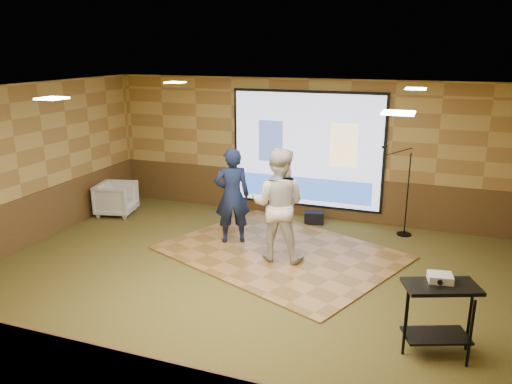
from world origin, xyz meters
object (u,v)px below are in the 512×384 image
(av_table, at_px, (439,306))
(mic_stand, at_px, (403,211))
(player_right, at_px, (278,205))
(duffel_bag, at_px, (314,218))
(player_left, at_px, (232,196))
(dance_floor, at_px, (280,253))
(banquet_chair, at_px, (116,199))
(projector, at_px, (440,278))
(projector_screen, at_px, (306,151))

(av_table, height_order, mic_stand, mic_stand)
(av_table, bearing_deg, player_right, 143.21)
(av_table, relative_size, duffel_bag, 2.24)
(av_table, xyz_separation_m, mic_stand, (-0.71, 4.02, -0.14))
(player_left, height_order, av_table, player_left)
(dance_floor, relative_size, banquet_chair, 4.92)
(projector, relative_size, mic_stand, 0.16)
(projector_screen, bearing_deg, av_table, -57.63)
(player_left, bearing_deg, dance_floor, 142.68)
(player_right, relative_size, banquet_chair, 2.47)
(player_left, distance_m, av_table, 4.47)
(av_table, bearing_deg, banquet_chair, 155.25)
(player_right, bearing_deg, banquet_chair, -19.19)
(banquet_chair, bearing_deg, dance_floor, -114.70)
(duffel_bag, bearing_deg, av_table, -58.27)
(projector, bearing_deg, dance_floor, 131.38)
(projector_screen, bearing_deg, player_left, -114.63)
(player_right, distance_m, av_table, 3.36)
(player_left, xyz_separation_m, duffel_bag, (1.20, 1.60, -0.81))
(projector, bearing_deg, duffel_bag, 112.64)
(player_right, height_order, projector, player_right)
(av_table, distance_m, duffel_bag, 4.81)
(player_left, xyz_separation_m, mic_stand, (3.01, 1.56, -0.45))
(mic_stand, relative_size, duffel_bag, 4.44)
(player_left, bearing_deg, av_table, 119.75)
(banquet_chair, distance_m, duffel_bag, 4.40)
(player_right, xyz_separation_m, banquet_chair, (-4.15, 1.15, -0.65))
(dance_floor, distance_m, player_left, 1.39)
(dance_floor, distance_m, player_right, 1.04)
(dance_floor, xyz_separation_m, player_right, (0.03, -0.28, 1.00))
(player_right, xyz_separation_m, duffel_bag, (0.15, 2.07, -0.89))
(projector_screen, xyz_separation_m, duffel_bag, (0.30, -0.37, -1.35))
(projector, bearing_deg, player_left, 137.86)
(projector_screen, distance_m, projector, 5.20)
(player_left, distance_m, mic_stand, 3.42)
(projector_screen, xyz_separation_m, player_left, (-0.91, -1.98, -0.54))
(dance_floor, relative_size, player_left, 2.16)
(dance_floor, distance_m, av_table, 3.58)
(dance_floor, relative_size, projector, 14.05)
(banquet_chair, bearing_deg, duffel_bag, -90.61)
(mic_stand, height_order, duffel_bag, mic_stand)
(player_left, distance_m, duffel_bag, 2.16)
(dance_floor, bearing_deg, mic_stand, 41.23)
(player_left, relative_size, projector, 6.50)
(projector_screen, xyz_separation_m, projector, (2.79, -4.35, -0.52))
(player_right, relative_size, mic_stand, 1.10)
(duffel_bag, bearing_deg, player_right, -94.23)
(av_table, bearing_deg, mic_stand, 99.97)
(projector, height_order, mic_stand, mic_stand)
(av_table, height_order, projector, projector)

